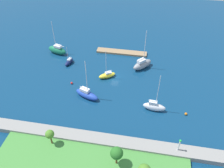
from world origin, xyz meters
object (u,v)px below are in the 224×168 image
Objects in this scene: park_tree_east at (117,153)px; sailboat_blue_mid_basin at (87,94)px; park_tree_midwest at (50,134)px; sailboat_white_east_end at (154,106)px; pier_dock at (122,52)px; mooring_buoy_red at (72,83)px; sailboat_gray_far_south at (142,64)px; harbor_beacon at (179,144)px; sailboat_green_outer_mooring at (57,50)px; mooring_buoy_orange at (186,114)px; sailboat_navy_off_beacon at (69,62)px; sailboat_yellow_inner_mooring at (107,75)px.

sailboat_blue_mid_basin reaches higher than park_tree_east.
park_tree_midwest is 0.36× the size of sailboat_white_east_end.
mooring_buoy_red reaches higher than pier_dock.
park_tree_midwest is 0.32× the size of sailboat_gray_far_south.
sailboat_white_east_end reaches higher than harbor_beacon.
sailboat_green_outer_mooring is 16.81× the size of mooring_buoy_orange.
park_tree_east reaches higher than mooring_buoy_orange.
sailboat_blue_mid_basin is at bearing -58.95° from park_tree_east.
park_tree_east is 52.45m from sailboat_green_outer_mooring.
mooring_buoy_red is (26.90, -6.97, -1.00)m from sailboat_white_east_end.
sailboat_blue_mid_basin is 1.88× the size of sailboat_navy_off_beacon.
sailboat_green_outer_mooring reaches higher than park_tree_midwest.
sailboat_gray_far_south reaches higher than mooring_buoy_orange.
sailboat_gray_far_south is at bearing -149.36° from mooring_buoy_red.
park_tree_midwest is (30.31, 3.14, 0.64)m from harbor_beacon.
sailboat_white_east_end is (-16.14, 12.40, 0.41)m from sailboat_yellow_inner_mooring.
park_tree_east is 16.70m from park_tree_midwest.
mooring_buoy_red is (10.76, 5.43, -0.59)m from sailboat_yellow_inner_mooring.
sailboat_gray_far_south reaches higher than park_tree_midwest.
harbor_beacon is at bearing -8.92° from sailboat_blue_mid_basin.
pier_dock is 24.97× the size of mooring_buoy_orange.
sailboat_yellow_inner_mooring is 0.84× the size of sailboat_white_east_end.
harbor_beacon is 0.52× the size of sailboat_navy_off_beacon.
mooring_buoy_orange is (-46.86, 24.02, -1.22)m from sailboat_green_outer_mooring.
sailboat_yellow_inner_mooring reaches higher than park_tree_midwest.
harbor_beacon is 5.11× the size of mooring_buoy_red.
sailboat_blue_mid_basin is (20.35, -1.75, -0.06)m from sailboat_white_east_end.
sailboat_blue_mid_basin is 18.46× the size of mooring_buoy_red.
sailboat_navy_off_beacon is 9.27× the size of mooring_buoy_orange.
pier_dock is 31.42m from sailboat_white_east_end.
park_tree_midwest is at bearing 124.27° from sailboat_green_outer_mooring.
sailboat_yellow_inner_mooring is 28.18m from mooring_buoy_orange.
sailboat_green_outer_mooring is (21.73, -11.28, 0.65)m from sailboat_yellow_inner_mooring.
mooring_buoy_orange is (-2.94, -13.17, -3.26)m from harbor_beacon.
pier_dock is at bearing -103.39° from park_tree_midwest.
sailboat_blue_mid_basin is at bearing 75.68° from pier_dock.
sailboat_gray_far_south is (11.04, -33.45, -2.06)m from harbor_beacon.
sailboat_yellow_inner_mooring reaches higher than mooring_buoy_red.
mooring_buoy_red is (21.91, 12.98, -1.22)m from sailboat_gray_far_south.
sailboat_navy_off_beacon is (17.73, 10.51, 0.47)m from pier_dock.
mooring_buoy_orange is (-25.13, 12.74, -0.57)m from sailboat_yellow_inner_mooring.
sailboat_green_outer_mooring reaches higher than pier_dock.
pier_dock is 1.54× the size of sailboat_white_east_end.
sailboat_navy_off_beacon reaches higher than park_tree_midwest.
mooring_buoy_red is at bearing 138.92° from sailboat_green_outer_mooring.
park_tree_east is at bearing 22.26° from harbor_beacon.
sailboat_white_east_end is at bearing -123.22° from sailboat_gray_far_south.
sailboat_gray_far_south is at bearing 135.63° from pier_dock.
sailboat_gray_far_south is 25.49m from mooring_buoy_red.
mooring_buoy_orange is at bearing 168.49° from mooring_buoy_red.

